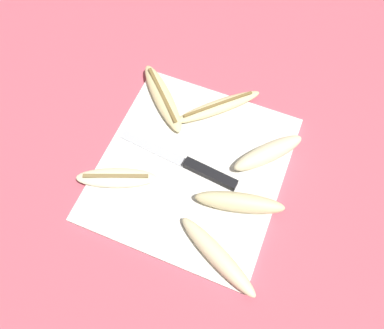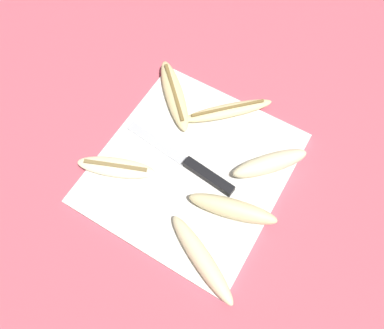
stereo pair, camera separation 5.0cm
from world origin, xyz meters
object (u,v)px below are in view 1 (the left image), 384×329
at_px(banana_bright_far, 116,178).
at_px(banana_mellow_near, 163,97).
at_px(knife, 199,169).
at_px(banana_cream_curved, 217,256).
at_px(banana_soft_right, 240,202).
at_px(banana_pale_long, 268,153).
at_px(banana_ripe_center, 220,107).

bearing_deg(banana_bright_far, banana_mellow_near, -1.73).
distance_m(knife, banana_cream_curved, 0.18).
height_order(banana_mellow_near, banana_soft_right, banana_soft_right).
distance_m(banana_mellow_near, banana_cream_curved, 0.37).
distance_m(knife, banana_pale_long, 0.15).
bearing_deg(banana_cream_curved, banana_pale_long, -5.54).
bearing_deg(banana_ripe_center, knife, -175.63).
height_order(banana_bright_far, banana_pale_long, banana_pale_long).
bearing_deg(banana_bright_far, banana_ripe_center, -29.45).
bearing_deg(banana_mellow_near, banana_ripe_center, -79.42).
bearing_deg(banana_soft_right, banana_bright_far, 99.06).
height_order(banana_cream_curved, banana_bright_far, banana_cream_curved).
distance_m(knife, banana_bright_far, 0.17).
distance_m(banana_bright_far, banana_soft_right, 0.25).
distance_m(banana_bright_far, banana_pale_long, 0.31).
xyz_separation_m(banana_mellow_near, banana_soft_right, (-0.17, -0.24, 0.01)).
height_order(banana_pale_long, banana_ripe_center, banana_pale_long).
xyz_separation_m(banana_soft_right, banana_pale_long, (0.12, -0.02, -0.00)).
relative_size(banana_mellow_near, banana_cream_curved, 0.91).
xyz_separation_m(banana_bright_far, banana_soft_right, (0.04, -0.25, 0.01)).
height_order(knife, banana_pale_long, banana_pale_long).
height_order(banana_mellow_near, banana_ripe_center, banana_mellow_near).
xyz_separation_m(banana_bright_far, banana_pale_long, (0.16, -0.27, 0.01)).
bearing_deg(banana_bright_far, banana_pale_long, -58.44).
bearing_deg(banana_ripe_center, banana_cream_curved, -160.53).
xyz_separation_m(banana_mellow_near, banana_pale_long, (-0.05, -0.26, 0.01)).
distance_m(banana_mellow_near, banana_ripe_center, 0.13).
distance_m(banana_cream_curved, banana_pale_long, 0.24).
distance_m(knife, banana_ripe_center, 0.16).
relative_size(banana_cream_curved, banana_soft_right, 1.05).
bearing_deg(banana_mellow_near, banana_soft_right, -125.92).
bearing_deg(banana_pale_long, banana_bright_far, 121.56).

